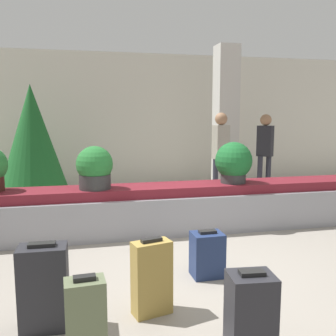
% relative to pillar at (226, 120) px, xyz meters
% --- Properties ---
extents(ground_plane, '(18.00, 18.00, 0.00)m').
position_rel_pillar_xyz_m(ground_plane, '(-1.90, -4.28, -1.60)').
color(ground_plane, gray).
extents(back_wall, '(18.00, 0.06, 3.20)m').
position_rel_pillar_xyz_m(back_wall, '(-1.90, 1.45, 0.00)').
color(back_wall, beige).
rests_on(back_wall, ground_plane).
extents(carousel, '(7.46, 0.75, 0.68)m').
position_rel_pillar_xyz_m(carousel, '(-1.90, -2.60, -1.27)').
color(carousel, gray).
rests_on(carousel, ground_plane).
extents(pillar, '(0.47, 0.47, 3.20)m').
position_rel_pillar_xyz_m(pillar, '(0.00, 0.00, 0.00)').
color(pillar, beige).
rests_on(pillar, ground_plane).
extents(suitcase_0, '(0.33, 0.27, 0.50)m').
position_rel_pillar_xyz_m(suitcase_0, '(-1.85, -4.25, -1.36)').
color(suitcase_0, navy).
rests_on(suitcase_0, ground_plane).
extents(suitcase_1, '(0.38, 0.25, 0.71)m').
position_rel_pillar_xyz_m(suitcase_1, '(-3.42, -4.90, -1.26)').
color(suitcase_1, '#232328').
rests_on(suitcase_1, ground_plane).
extents(suitcase_2, '(0.27, 0.20, 0.67)m').
position_rel_pillar_xyz_m(suitcase_2, '(-3.11, -5.51, -1.28)').
color(suitcase_2, '#5B6647').
rests_on(suitcase_2, ground_plane).
extents(suitcase_4, '(0.36, 0.24, 0.67)m').
position_rel_pillar_xyz_m(suitcase_4, '(-2.55, -4.87, -1.28)').
color(suitcase_4, '#A3843D').
rests_on(suitcase_4, ground_plane).
extents(suitcase_5, '(0.35, 0.30, 0.61)m').
position_rel_pillar_xyz_m(suitcase_5, '(-1.96, -5.54, -1.31)').
color(suitcase_5, '#232328').
rests_on(suitcase_5, ground_plane).
extents(potted_plant_0, '(0.50, 0.50, 0.59)m').
position_rel_pillar_xyz_m(potted_plant_0, '(-2.94, -2.66, -0.63)').
color(potted_plant_0, '#2D2D2D').
rests_on(potted_plant_0, carousel).
extents(potted_plant_2, '(0.56, 0.56, 0.62)m').
position_rel_pillar_xyz_m(potted_plant_2, '(-0.90, -2.64, -0.61)').
color(potted_plant_2, '#2D2D2D').
rests_on(potted_plant_2, carousel).
extents(traveler_0, '(0.36, 0.28, 1.75)m').
position_rel_pillar_xyz_m(traveler_0, '(-0.42, -0.84, -0.55)').
color(traveler_0, '#282833').
rests_on(traveler_0, ground_plane).
extents(traveler_1, '(0.35, 0.36, 1.72)m').
position_rel_pillar_xyz_m(traveler_1, '(0.71, -0.50, -0.57)').
color(traveler_1, '#282833').
rests_on(traveler_1, ground_plane).
extents(decorated_tree, '(1.34, 1.34, 2.29)m').
position_rel_pillar_xyz_m(decorated_tree, '(-4.05, -0.18, -0.37)').
color(decorated_tree, '#4C331E').
rests_on(decorated_tree, ground_plane).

